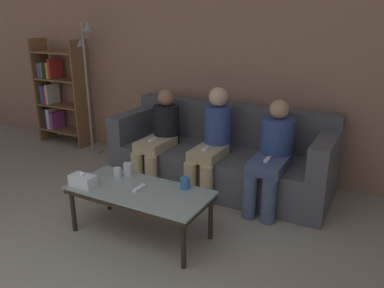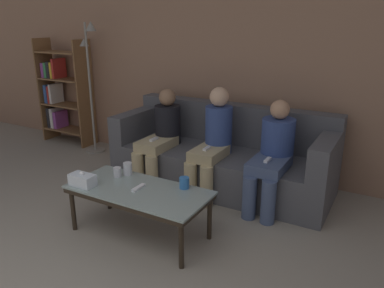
{
  "view_description": "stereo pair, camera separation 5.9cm",
  "coord_description": "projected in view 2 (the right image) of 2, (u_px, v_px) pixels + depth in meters",
  "views": [
    {
      "loc": [
        1.56,
        -0.45,
        1.74
      ],
      "look_at": [
        0.0,
        2.42,
        0.66
      ],
      "focal_mm": 35.0,
      "sensor_mm": 36.0,
      "label": 1
    },
    {
      "loc": [
        1.61,
        -0.42,
        1.74
      ],
      "look_at": [
        0.0,
        2.42,
        0.66
      ],
      "focal_mm": 35.0,
      "sensor_mm": 36.0,
      "label": 2
    }
  ],
  "objects": [
    {
      "name": "tissue_box",
      "position": [
        82.0,
        180.0,
        3.13
      ],
      "size": [
        0.22,
        0.12,
        0.13
      ],
      "color": "silver",
      "rests_on": "coffee_table"
    },
    {
      "name": "cup_near_left",
      "position": [
        117.0,
        172.0,
        3.31
      ],
      "size": [
        0.07,
        0.07,
        0.09
      ],
      "color": "silver",
      "rests_on": "coffee_table"
    },
    {
      "name": "seated_person_mid_right",
      "position": [
        273.0,
        153.0,
        3.54
      ],
      "size": [
        0.32,
        0.69,
        1.04
      ],
      "color": "#47567A",
      "rests_on": "ground_plane"
    },
    {
      "name": "seated_person_left_end",
      "position": [
        161.0,
        135.0,
        4.13
      ],
      "size": [
        0.31,
        0.67,
        1.03
      ],
      "color": "tan",
      "rests_on": "ground_plane"
    },
    {
      "name": "seated_person_mid_left",
      "position": [
        213.0,
        140.0,
        3.84
      ],
      "size": [
        0.31,
        0.64,
        1.11
      ],
      "color": "tan",
      "rests_on": "ground_plane"
    },
    {
      "name": "cup_near_right",
      "position": [
        184.0,
        183.0,
        3.08
      ],
      "size": [
        0.08,
        0.08,
        0.09
      ],
      "color": "#3372BF",
      "rests_on": "coffee_table"
    },
    {
      "name": "wall_back",
      "position": [
        243.0,
        62.0,
        4.22
      ],
      "size": [
        12.0,
        0.06,
        2.6
      ],
      "color": "#9E755B",
      "rests_on": "ground_plane"
    },
    {
      "name": "couch",
      "position": [
        222.0,
        157.0,
        4.11
      ],
      "size": [
        2.36,
        0.87,
        0.86
      ],
      "color": "#515156",
      "rests_on": "ground_plane"
    },
    {
      "name": "bookshelf",
      "position": [
        61.0,
        92.0,
        5.49
      ],
      "size": [
        0.81,
        0.32,
        1.51
      ],
      "color": "brown",
      "rests_on": "ground_plane"
    },
    {
      "name": "coffee_table",
      "position": [
        139.0,
        193.0,
        3.1
      ],
      "size": [
        1.19,
        0.55,
        0.42
      ],
      "color": "#8C9E99",
      "rests_on": "ground_plane"
    },
    {
      "name": "game_remote",
      "position": [
        138.0,
        188.0,
        3.08
      ],
      "size": [
        0.04,
        0.15,
        0.02
      ],
      "color": "white",
      "rests_on": "coffee_table"
    },
    {
      "name": "standing_lamp",
      "position": [
        91.0,
        75.0,
        4.92
      ],
      "size": [
        0.31,
        0.26,
        1.74
      ],
      "color": "gray",
      "rests_on": "ground_plane"
    },
    {
      "name": "cup_far_center",
      "position": [
        128.0,
        169.0,
        3.36
      ],
      "size": [
        0.08,
        0.08,
        0.11
      ],
      "color": "silver",
      "rests_on": "coffee_table"
    }
  ]
}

